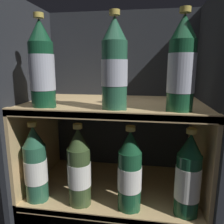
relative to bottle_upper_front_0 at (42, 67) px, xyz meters
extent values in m
cube|color=#23262B|center=(0.20, 0.33, -0.22)|extent=(0.66, 0.02, 0.90)
cube|color=#23262B|center=(-0.12, 0.13, -0.22)|extent=(0.02, 0.41, 0.90)
cube|color=#23262B|center=(0.52, 0.13, -0.22)|extent=(0.02, 0.41, 0.90)
cube|color=tan|center=(0.20, 0.13, -0.46)|extent=(0.62, 0.37, 0.02)
cube|color=tan|center=(0.20, -0.04, -0.46)|extent=(0.62, 0.02, 0.03)
cube|color=tan|center=(-0.10, 0.13, -0.57)|extent=(0.01, 0.37, 0.21)
cube|color=tan|center=(0.50, 0.13, -0.57)|extent=(0.01, 0.37, 0.21)
cube|color=tan|center=(0.20, 0.13, -0.13)|extent=(0.62, 0.37, 0.02)
cube|color=tan|center=(0.20, -0.04, -0.13)|extent=(0.62, 0.02, 0.03)
cube|color=tan|center=(-0.10, 0.13, -0.41)|extent=(0.01, 0.37, 0.53)
cube|color=tan|center=(0.50, 0.13, -0.41)|extent=(0.01, 0.37, 0.53)
cylinder|color=#144228|center=(0.00, 0.00, -0.03)|extent=(0.07, 0.07, 0.19)
cylinder|color=#ADB2C1|center=(0.00, 0.00, -0.02)|extent=(0.08, 0.08, 0.11)
cone|color=#144228|center=(0.00, 0.00, 0.11)|extent=(0.07, 0.07, 0.07)
cylinder|color=gold|center=(0.00, 0.00, 0.15)|extent=(0.03, 0.03, 0.01)
cylinder|color=#285B42|center=(0.22, 0.00, -0.03)|extent=(0.07, 0.07, 0.19)
cylinder|color=#ADB2C1|center=(0.22, 0.00, -0.02)|extent=(0.08, 0.08, 0.07)
cone|color=#285B42|center=(0.22, 0.00, 0.11)|extent=(0.07, 0.07, 0.07)
cylinder|color=gold|center=(0.22, 0.00, 0.15)|extent=(0.03, 0.03, 0.01)
cylinder|color=#194C2D|center=(0.40, 0.00, -0.03)|extent=(0.07, 0.07, 0.19)
cylinder|color=#ADB2C1|center=(0.40, 0.00, -0.02)|extent=(0.08, 0.08, 0.11)
cone|color=#194C2D|center=(0.40, 0.00, 0.11)|extent=(0.07, 0.07, 0.07)
cylinder|color=gold|center=(0.40, 0.00, 0.15)|extent=(0.03, 0.03, 0.01)
cylinder|color=#285B42|center=(-0.05, 0.00, -0.35)|extent=(0.07, 0.07, 0.19)
cylinder|color=silver|center=(-0.05, 0.00, -0.34)|extent=(0.08, 0.08, 0.08)
cone|color=#285B42|center=(-0.05, 0.00, -0.22)|extent=(0.07, 0.07, 0.07)
cylinder|color=gold|center=(-0.05, 0.00, -0.18)|extent=(0.03, 0.03, 0.01)
cylinder|color=#384C28|center=(0.11, 0.00, -0.35)|extent=(0.07, 0.07, 0.19)
cylinder|color=silver|center=(0.11, 0.00, -0.34)|extent=(0.08, 0.08, 0.08)
cone|color=#384C28|center=(0.11, 0.00, -0.22)|extent=(0.07, 0.07, 0.07)
cylinder|color=gold|center=(0.11, 0.00, -0.18)|extent=(0.03, 0.03, 0.01)
cylinder|color=#194C2D|center=(0.27, 0.00, -0.35)|extent=(0.07, 0.07, 0.19)
cylinder|color=silver|center=(0.27, 0.00, -0.34)|extent=(0.08, 0.08, 0.08)
cone|color=#194C2D|center=(0.27, 0.00, -0.22)|extent=(0.07, 0.07, 0.07)
cylinder|color=gold|center=(0.27, 0.00, -0.18)|extent=(0.03, 0.03, 0.01)
cylinder|color=#144228|center=(0.44, 0.00, -0.35)|extent=(0.07, 0.07, 0.19)
cylinder|color=silver|center=(0.44, 0.00, -0.34)|extent=(0.08, 0.08, 0.10)
cone|color=#144228|center=(0.44, 0.00, -0.22)|extent=(0.07, 0.07, 0.07)
cylinder|color=gold|center=(0.44, 0.00, -0.18)|extent=(0.03, 0.03, 0.01)
camera|label=1|loc=(0.31, -0.63, 0.00)|focal=35.00mm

